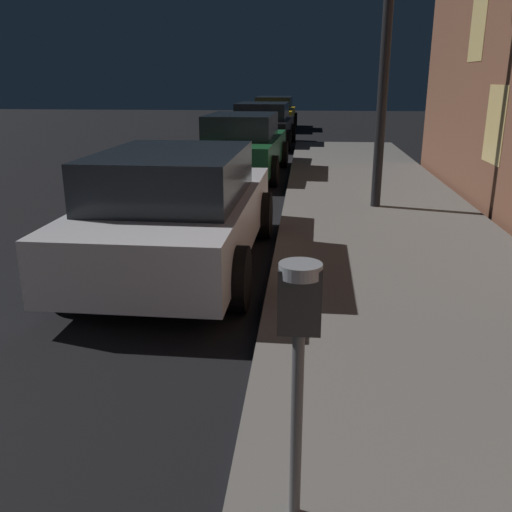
{
  "coord_description": "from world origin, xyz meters",
  "views": [
    {
      "loc": [
        4.37,
        -1.38,
        2.21
      ],
      "look_at": [
        4.06,
        2.08,
        1.1
      ],
      "focal_mm": 39.07,
      "sensor_mm": 36.0,
      "label": 1
    }
  ],
  "objects_px": {
    "car_yellow_cab": "(274,113)",
    "parking_meter": "(299,331)",
    "car_green": "(242,145)",
    "car_white": "(178,209)",
    "car_black": "(263,125)"
  },
  "relations": [
    {
      "from": "car_yellow_cab",
      "to": "parking_meter",
      "type": "bearing_deg",
      "value": -86.37
    },
    {
      "from": "car_green",
      "to": "car_yellow_cab",
      "type": "bearing_deg",
      "value": 89.99
    },
    {
      "from": "car_yellow_cab",
      "to": "car_white",
      "type": "bearing_deg",
      "value": -90.0
    },
    {
      "from": "car_white",
      "to": "car_yellow_cab",
      "type": "distance_m",
      "value": 19.6
    },
    {
      "from": "car_white",
      "to": "car_green",
      "type": "xyz_separation_m",
      "value": [
        0.0,
        6.78,
        -0.01
      ]
    },
    {
      "from": "car_black",
      "to": "parking_meter",
      "type": "bearing_deg",
      "value": -84.95
    },
    {
      "from": "car_green",
      "to": "car_yellow_cab",
      "type": "relative_size",
      "value": 0.98
    },
    {
      "from": "parking_meter",
      "to": "car_white",
      "type": "xyz_separation_m",
      "value": [
        -1.51,
        4.15,
        -0.43
      ]
    },
    {
      "from": "parking_meter",
      "to": "car_yellow_cab",
      "type": "bearing_deg",
      "value": 93.63
    },
    {
      "from": "car_white",
      "to": "car_black",
      "type": "distance_m",
      "value": 12.91
    },
    {
      "from": "parking_meter",
      "to": "car_yellow_cab",
      "type": "height_order",
      "value": "parking_meter"
    },
    {
      "from": "parking_meter",
      "to": "car_yellow_cab",
      "type": "distance_m",
      "value": 23.8
    },
    {
      "from": "car_green",
      "to": "car_yellow_cab",
      "type": "xyz_separation_m",
      "value": [
        0.0,
        12.82,
        0.01
      ]
    },
    {
      "from": "car_white",
      "to": "car_black",
      "type": "bearing_deg",
      "value": 90.0
    },
    {
      "from": "car_white",
      "to": "car_black",
      "type": "xyz_separation_m",
      "value": [
        0.0,
        12.91,
        -0.0
      ]
    }
  ]
}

